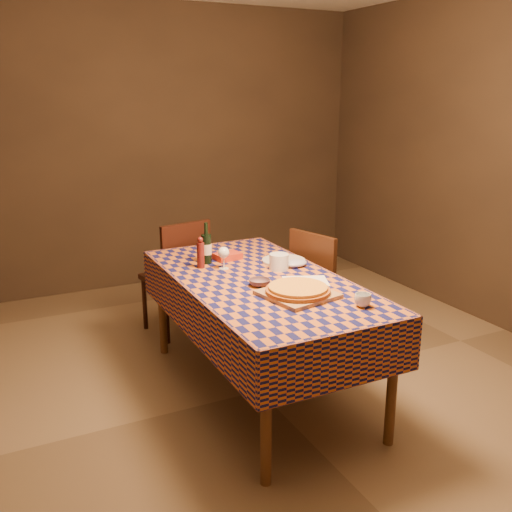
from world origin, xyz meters
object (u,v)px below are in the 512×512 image
at_px(bowl, 259,283).
at_px(chair_far, 179,271).
at_px(dining_table, 260,290).
at_px(chair_right, 322,286).
at_px(wine_bottle, 206,248).
at_px(cutting_board, 298,294).
at_px(pizza, 298,289).
at_px(white_plate, 284,261).

height_order(bowl, chair_far, chair_far).
bearing_deg(dining_table, chair_right, 25.52).
bearing_deg(wine_bottle, dining_table, -69.15).
distance_m(wine_bottle, chair_right, 0.92).
bearing_deg(bowl, cutting_board, -66.22).
relative_size(cutting_board, chair_right, 0.39).
height_order(bowl, chair_right, chair_right).
distance_m(cutting_board, chair_far, 1.52).
relative_size(pizza, chair_far, 0.47).
bearing_deg(chair_far, white_plate, -62.29).
height_order(cutting_board, chair_far, chair_far).
xyz_separation_m(bowl, chair_far, (-0.09, 1.23, -0.27)).
bearing_deg(bowl, dining_table, 63.06).
distance_m(dining_table, chair_right, 0.76).
relative_size(cutting_board, pizza, 0.82).
bearing_deg(cutting_board, wine_bottle, 104.94).
height_order(dining_table, chair_far, chair_far).
relative_size(cutting_board, bowl, 2.85).
xyz_separation_m(pizza, white_plate, (0.25, 0.62, -0.03)).
distance_m(dining_table, white_plate, 0.40).
xyz_separation_m(dining_table, pizza, (0.05, -0.38, 0.12)).
height_order(cutting_board, wine_bottle, wine_bottle).
distance_m(pizza, white_plate, 0.67).
bearing_deg(dining_table, pizza, -82.49).
relative_size(chair_far, chair_right, 1.00).
distance_m(white_plate, chair_right, 0.45).
relative_size(bowl, wine_bottle, 0.46).
xyz_separation_m(wine_bottle, chair_far, (0.02, 0.66, -0.35)).
bearing_deg(white_plate, bowl, -134.91).
relative_size(white_plate, chair_right, 0.31).
bearing_deg(bowl, white_plate, 45.09).
bearing_deg(wine_bottle, white_plate, -23.14).
height_order(wine_bottle, chair_right, wine_bottle).
bearing_deg(dining_table, chair_far, 97.62).
relative_size(wine_bottle, chair_right, 0.30).
bearing_deg(cutting_board, chair_far, 97.59).
bearing_deg(wine_bottle, pizza, -75.06).
bearing_deg(bowl, chair_right, 31.17).
bearing_deg(white_plate, chair_far, 117.71).
xyz_separation_m(bowl, wine_bottle, (-0.11, 0.57, 0.08)).
bearing_deg(chair_far, pizza, -82.41).
bearing_deg(dining_table, cutting_board, -82.49).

